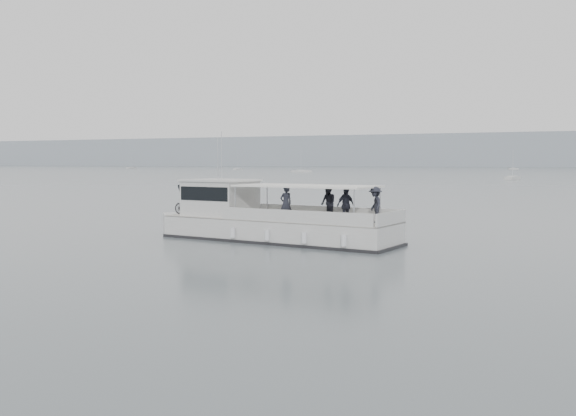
% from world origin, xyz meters
% --- Properties ---
extents(ground, '(1400.00, 1400.00, 0.00)m').
position_xyz_m(ground, '(0.00, 0.00, 0.00)').
color(ground, '#535C61').
rests_on(ground, ground).
extents(headland, '(1400.00, 90.00, 28.00)m').
position_xyz_m(headland, '(0.00, 560.00, 14.00)').
color(headland, '#939EA8').
rests_on(headland, ground).
extents(tour_boat, '(13.40, 4.85, 5.57)m').
position_xyz_m(tour_boat, '(4.55, -0.56, 0.91)').
color(tour_boat, silver).
rests_on(tour_boat, ground).
extents(moored_fleet, '(447.22, 363.61, 9.52)m').
position_xyz_m(moored_fleet, '(-22.30, 194.46, 0.36)').
color(moored_fleet, silver).
rests_on(moored_fleet, ground).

